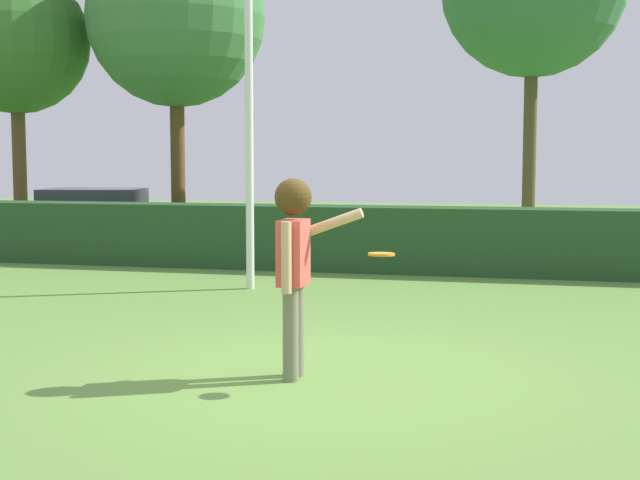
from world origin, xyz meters
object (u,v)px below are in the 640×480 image
at_px(frisbee, 381,254).
at_px(willow_tree, 16,41).
at_px(person, 294,252).
at_px(lamppost, 248,22).
at_px(maple_tree, 176,18).
at_px(parked_car_green, 94,213).

relative_size(frisbee, willow_tree, 0.03).
height_order(person, frisbee, person).
height_order(lamppost, maple_tree, maple_tree).
distance_m(lamppost, willow_tree, 11.05).
height_order(person, willow_tree, willow_tree).
relative_size(lamppost, parked_car_green, 1.61).
distance_m(person, lamppost, 6.17).
bearing_deg(lamppost, parked_car_green, 134.01).
bearing_deg(willow_tree, person, -49.76).
height_order(person, lamppost, lamppost).
relative_size(frisbee, lamppost, 0.03).
distance_m(person, maple_tree, 14.82).
bearing_deg(parked_car_green, maple_tree, 54.54).
distance_m(lamppost, parked_car_green, 8.70).
bearing_deg(frisbee, maple_tree, 119.25).
relative_size(person, maple_tree, 0.24).
xyz_separation_m(lamppost, parked_car_green, (-5.61, 5.80, -3.24)).
relative_size(person, parked_car_green, 0.40).
distance_m(person, parked_car_green, 13.34).
distance_m(frisbee, lamppost, 6.55).
bearing_deg(maple_tree, person, -63.35).
bearing_deg(frisbee, lamppost, 118.92).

